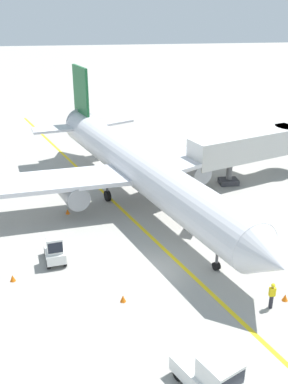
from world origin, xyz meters
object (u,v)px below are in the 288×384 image
object	(u,v)px
ground_crew_marshaller	(272,295)
pushback_tug	(212,376)
baggage_tug_near_wing	(55,250)
safety_cone_wingtip_left	(285,297)
airliner	(137,166)
safety_cone_nose_right	(123,298)
jet_bridge	(257,145)
belt_loader_forward_hold	(203,209)
safety_cone_nose_left	(13,278)
safety_cone_wingtip_right	(68,211)

from	to	relation	value
ground_crew_marshaller	pushback_tug	bearing A→B (deg)	-132.66
baggage_tug_near_wing	safety_cone_wingtip_left	world-z (taller)	baggage_tug_near_wing
airliner	safety_cone_nose_right	size ratio (longest dim) A/B	77.80
airliner	safety_cone_nose_right	bearing A→B (deg)	-100.03
jet_bridge	belt_loader_forward_hold	distance (m)	11.03
safety_cone_nose_right	safety_cone_wingtip_left	size ratio (longest dim) A/B	1.00
belt_loader_forward_hold	safety_cone_nose_right	world-z (taller)	belt_loader_forward_hold
airliner	belt_loader_forward_hold	bearing A→B (deg)	-36.46
safety_cone_nose_left	safety_cone_wingtip_left	distance (m)	17.08
safety_cone_wingtip_right	airliner	bearing A→B (deg)	14.41
baggage_tug_near_wing	belt_loader_forward_hold	world-z (taller)	belt_loader_forward_hold
pushback_tug	safety_cone_nose_left	size ratio (longest dim) A/B	9.25
ground_crew_marshaller	safety_cone_wingtip_right	bearing A→B (deg)	130.75
jet_bridge	pushback_tug	bearing A→B (deg)	-114.04
safety_cone_wingtip_left	safety_cone_wingtip_right	xyz separation A→B (m)	(-13.28, 13.58, 0.00)
jet_bridge	belt_loader_forward_hold	bearing A→B (deg)	-132.58
belt_loader_forward_hold	safety_cone_nose_right	bearing A→B (deg)	-126.42
safety_cone_wingtip_right	safety_cone_nose_right	bearing A→B (deg)	-73.85
baggage_tug_near_wing	ground_crew_marshaller	distance (m)	14.46
belt_loader_forward_hold	safety_cone_nose_left	xyz separation A→B (m)	(-14.39, -7.17, -0.56)
airliner	ground_crew_marshaller	xyz separation A→B (m)	(6.10, -15.66, -2.51)
ground_crew_marshaller	safety_cone_wingtip_left	distance (m)	1.42
belt_loader_forward_hold	airliner	bearing A→B (deg)	143.54
airliner	pushback_tug	world-z (taller)	airliner
pushback_tug	belt_loader_forward_hold	bearing A→B (deg)	76.88
belt_loader_forward_hold	safety_cone_nose_right	size ratio (longest dim) A/B	11.51
safety_cone_nose_right	safety_cone_wingtip_left	xyz separation A→B (m)	(9.69, -1.18, 0.00)
jet_bridge	safety_cone_nose_right	world-z (taller)	jet_bridge
safety_cone_wingtip_right	safety_cone_wingtip_left	bearing A→B (deg)	-45.64
airliner	safety_cone_wingtip_left	xyz separation A→B (m)	(7.22, -15.13, -3.20)
jet_bridge	pushback_tug	xyz separation A→B (m)	(-11.29, -25.32, -2.55)
belt_loader_forward_hold	safety_cone_wingtip_left	world-z (taller)	belt_loader_forward_hold
belt_loader_forward_hold	safety_cone_nose_left	world-z (taller)	belt_loader_forward_hold
jet_bridge	safety_cone_wingtip_right	xyz separation A→B (m)	(-18.35, -5.68, -3.32)
ground_crew_marshaller	safety_cone_wingtip_right	size ratio (longest dim) A/B	3.86
safety_cone_wingtip_left	safety_cone_wingtip_right	distance (m)	18.99
belt_loader_forward_hold	ground_crew_marshaller	world-z (taller)	belt_loader_forward_hold
airliner	safety_cone_nose_right	world-z (taller)	airliner
safety_cone_wingtip_left	safety_cone_wingtip_right	world-z (taller)	same
safety_cone_nose_right	belt_loader_forward_hold	bearing A→B (deg)	53.58
belt_loader_forward_hold	safety_cone_nose_right	xyz separation A→B (m)	(-7.53, -10.21, -0.56)
jet_bridge	pushback_tug	distance (m)	27.84
pushback_tug	airliner	bearing A→B (deg)	92.69
airliner	belt_loader_forward_hold	size ratio (longest dim) A/B	6.76
belt_loader_forward_hold	safety_cone_wingtip_right	world-z (taller)	belt_loader_forward_hold
safety_cone_nose_left	safety_cone_nose_right	world-z (taller)	same
baggage_tug_near_wing	safety_cone_wingtip_left	bearing A→B (deg)	-23.98
jet_bridge	baggage_tug_near_wing	world-z (taller)	jet_bridge
baggage_tug_near_wing	safety_cone_wingtip_right	world-z (taller)	baggage_tug_near_wing
belt_loader_forward_hold	jet_bridge	bearing A→B (deg)	47.42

